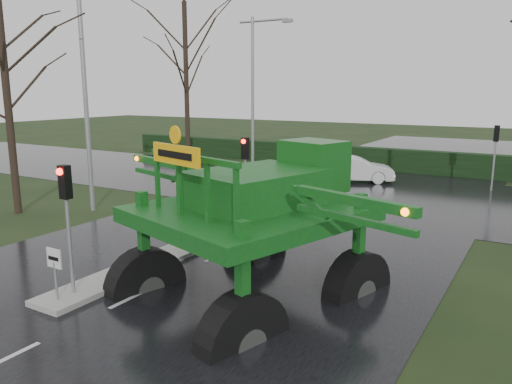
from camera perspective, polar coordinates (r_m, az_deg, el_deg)
The scene contains 15 objects.
ground at distance 13.88m, azimuth -13.33°, elevation -11.41°, with size 140.00×140.00×0.00m, color black.
road_main at distance 21.77m, azimuth 5.20°, elevation -2.66°, with size 14.00×80.00×0.02m, color black.
road_cross at distance 27.18m, azimuth 10.68°, elevation 0.06°, with size 80.00×12.00×0.02m, color black.
median_island at distance 16.75m, azimuth -9.43°, elevation -6.90°, with size 1.20×10.00×0.16m, color gray.
hedge_row at distance 34.59m, azimuth 15.32°, elevation 3.55°, with size 44.00×0.90×1.50m, color black.
keep_left_sign at distance 13.52m, azimuth -22.02°, elevation -7.81°, with size 0.50×0.07×1.35m.
traffic_signal_near at distance 13.40m, azimuth -20.86°, elevation -1.08°, with size 0.26×0.33×3.52m.
traffic_signal_mid at distance 19.72m, azimuth -1.25°, elevation 3.55°, with size 0.26×0.33×3.52m.
traffic_signal_far at distance 29.32m, azimuth 25.72°, elevation 5.06°, with size 0.26×0.33×3.52m.
street_light_left_near at distance 22.91m, azimuth -18.57°, elevation 12.61°, with size 3.85×0.30×10.00m.
street_light_left_far at distance 33.80m, azimuth 0.06°, elevation 12.69°, with size 3.85×0.30×10.00m.
tree_left_near at distance 23.93m, azimuth -26.74°, elevation 11.58°, with size 6.30×6.30×10.85m.
tree_left_far at distance 34.64m, azimuth -8.03°, elevation 14.47°, with size 7.70×7.70×13.26m.
crop_sprayer at distance 13.67m, azimuth -11.99°, elevation 0.13°, with size 9.82×7.44×5.70m.
white_sedan at distance 30.09m, azimuth 11.13°, elevation 1.14°, with size 1.58×4.54×1.50m, color silver.
Camera 1 is at (9.04, -9.07, 5.36)m, focal length 35.00 mm.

